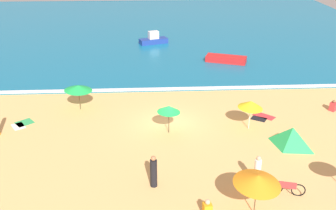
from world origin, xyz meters
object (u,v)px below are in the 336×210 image
Objects in this scene: beach_umbrella_3 at (258,180)px; beach_umbrella_4 at (251,105)px; beachgoer_7 at (333,106)px; small_boat_0 at (154,39)px; beach_umbrella_0 at (78,88)px; beachgoer_2 at (154,172)px; small_boat_1 at (226,59)px; beachgoer_8 at (207,209)px; beach_umbrella_1 at (169,109)px; beachgoer_6 at (257,172)px; beach_tent at (292,137)px; parked_bicycle at (287,188)px.

beach_umbrella_3 reaches higher than beach_umbrella_4.
beachgoer_7 is at bearing 19.41° from beach_umbrella_4.
beach_umbrella_0 is at bearing -108.44° from small_boat_0.
beachgoer_2 reaches higher than small_boat_1.
small_boat_0 is at bearing 93.69° from beachgoer_8.
beach_umbrella_4 is at bearing 2.77° from beach_umbrella_1.
beach_tent is at bearing 50.22° from beachgoer_6.
beach_umbrella_4 is at bearing -74.18° from small_boat_0.
beach_umbrella_0 is 16.21m from parked_bicycle.
small_boat_1 is (2.28, 20.20, -0.44)m from beachgoer_6.
beach_tent is at bearing -16.16° from beach_umbrella_1.
beachgoer_2 is 21.37m from small_boat_1.
small_boat_0 is (-0.58, 21.43, -1.16)m from beach_umbrella_1.
beachgoer_2 is 1.02× the size of beachgoer_6.
beach_umbrella_4 reaches higher than beachgoer_7.
small_boat_0 reaches higher than beachgoer_7.
beachgoer_6 is (0.68, 2.18, -1.10)m from beach_umbrella_3.
beachgoer_2 is at bearing -157.21° from beach_tent.
beach_umbrella_1 is at bearing -177.23° from beach_umbrella_4.
beach_umbrella_1 is 1.10× the size of beachgoer_6.
beach_umbrella_0 reaches higher than beachgoer_2.
beach_umbrella_1 is 1.08× the size of beachgoer_2.
small_boat_0 is at bearing 102.36° from parked_bicycle.
beach_umbrella_4 is 7.45m from beachgoer_7.
small_boat_1 is at bearing 87.47° from parked_bicycle.
beach_umbrella_3 reaches higher than beach_umbrella_0.
small_boat_1 is at bearing 82.47° from beach_umbrella_3.
beachgoer_7 is (4.84, 4.86, -0.28)m from beach_tent.
beach_umbrella_1 is 8.48m from beachgoer_8.
beach_umbrella_1 is 0.57× the size of small_boat_0.
beach_umbrella_0 is 2.51× the size of beachgoer_7.
beach_tent is 1.51× the size of parked_bicycle.
beach_umbrella_0 is at bearing 129.42° from beach_umbrella_3.
beach_umbrella_0 is 0.70× the size of beach_umbrella_3.
beach_umbrella_3 is at bearing -102.22° from beach_umbrella_4.
beach_umbrella_4 is at bearing 42.74° from beachgoer_2.
parked_bicycle is at bearing 18.61° from beachgoer_8.
beach_umbrella_4 is (1.83, 8.46, -0.16)m from beach_umbrella_3.
parked_bicycle is 28.94m from small_boat_0.
beachgoer_8 is (7.74, -12.24, -1.30)m from beach_umbrella_0.
beach_tent is 3.11× the size of beachgoer_7.
beach_tent is 1.47× the size of beachgoer_2.
small_boat_1 is at bearing 83.55° from beachgoer_6.
beach_umbrella_1 is 0.63× the size of beach_umbrella_3.
small_boat_0 is 10.17m from small_boat_1.
beach_umbrella_0 is 14.54m from beachgoer_8.
beachgoer_7 is at bearing 45.08° from beach_tent.
beachgoer_7 is 0.89× the size of beachgoer_8.
beachgoer_6 is 20.33m from small_boat_1.
beachgoer_6 is at bearing -2.63° from beachgoer_2.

